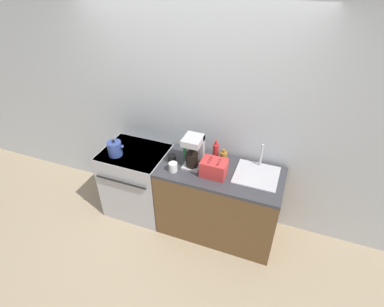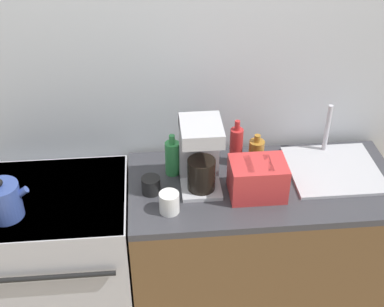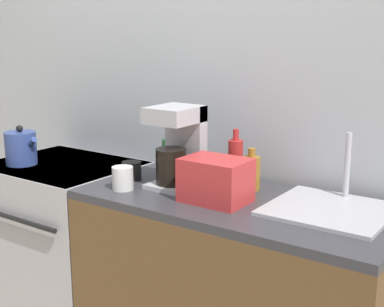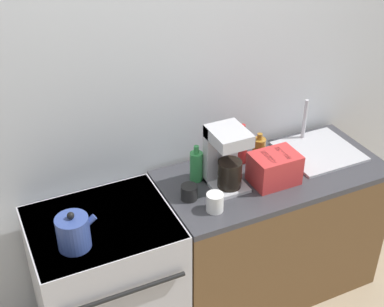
{
  "view_description": "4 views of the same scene",
  "coord_description": "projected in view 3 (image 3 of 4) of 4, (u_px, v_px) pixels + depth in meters",
  "views": [
    {
      "loc": [
        1.07,
        -2.11,
        2.87
      ],
      "look_at": [
        0.14,
        0.33,
        1.03
      ],
      "focal_mm": 28.0,
      "sensor_mm": 36.0,
      "label": 1
    },
    {
      "loc": [
        -0.07,
        -1.72,
        2.49
      ],
      "look_at": [
        0.12,
        0.36,
        1.06
      ],
      "focal_mm": 50.0,
      "sensor_mm": 36.0,
      "label": 2
    },
    {
      "loc": [
        1.52,
        -1.51,
        1.56
      ],
      "look_at": [
        0.21,
        0.37,
        1.03
      ],
      "focal_mm": 50.0,
      "sensor_mm": 36.0,
      "label": 3
    },
    {
      "loc": [
        -1.05,
        -1.8,
        2.63
      ],
      "look_at": [
        -0.02,
        0.39,
        1.1
      ],
      "focal_mm": 50.0,
      "sensor_mm": 36.0,
      "label": 4
    }
  ],
  "objects": [
    {
      "name": "wall_back",
      "position": [
        194.0,
        84.0,
        2.66
      ],
      "size": [
        8.0,
        0.05,
        2.6
      ],
      "color": "silver",
      "rests_on": "ground_plane"
    },
    {
      "name": "counter_block",
      "position": [
        235.0,
        297.0,
        2.29
      ],
      "size": [
        1.33,
        0.64,
        0.89
      ],
      "color": "brown",
      "rests_on": "ground_plane"
    },
    {
      "name": "bottle_green",
      "position": [
        170.0,
        157.0,
        2.52
      ],
      "size": [
        0.07,
        0.07,
        0.22
      ],
      "color": "#338C47",
      "rests_on": "counter_block"
    },
    {
      "name": "bottle_amber",
      "position": [
        251.0,
        173.0,
        2.3
      ],
      "size": [
        0.08,
        0.08,
        0.18
      ],
      "color": "#9E6B23",
      "rests_on": "counter_block"
    },
    {
      "name": "cup_white",
      "position": [
        122.0,
        178.0,
        2.31
      ],
      "size": [
        0.09,
        0.09,
        0.1
      ],
      "color": "white",
      "rests_on": "counter_block"
    },
    {
      "name": "stove",
      "position": [
        66.0,
        242.0,
        2.87
      ],
      "size": [
        0.74,
        0.65,
        0.89
      ],
      "color": "#B7B7BC",
      "rests_on": "ground_plane"
    },
    {
      "name": "sink_tray",
      "position": [
        330.0,
        207.0,
        2.04
      ],
      "size": [
        0.45,
        0.43,
        0.28
      ],
      "color": "#B7B7BC",
      "rests_on": "counter_block"
    },
    {
      "name": "bottle_red",
      "position": [
        235.0,
        161.0,
        2.38
      ],
      "size": [
        0.07,
        0.07,
        0.25
      ],
      "color": "#B72828",
      "rests_on": "counter_block"
    },
    {
      "name": "kettle",
      "position": [
        21.0,
        148.0,
        2.74
      ],
      "size": [
        0.2,
        0.16,
        0.2
      ],
      "color": "#33478C",
      "rests_on": "stove"
    },
    {
      "name": "cup_black",
      "position": [
        132.0,
        170.0,
        2.48
      ],
      "size": [
        0.09,
        0.09,
        0.08
      ],
      "color": "black",
      "rests_on": "counter_block"
    },
    {
      "name": "coffee_maker",
      "position": [
        178.0,
        145.0,
        2.34
      ],
      "size": [
        0.19,
        0.23,
        0.36
      ],
      "color": "#B7B7BC",
      "rests_on": "counter_block"
    },
    {
      "name": "toaster",
      "position": [
        216.0,
        180.0,
        2.14
      ],
      "size": [
        0.26,
        0.19,
        0.18
      ],
      "color": "red",
      "rests_on": "counter_block"
    }
  ]
}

